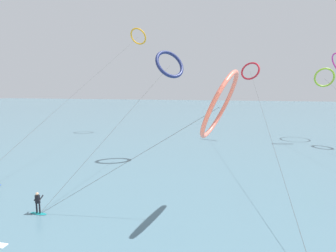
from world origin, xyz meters
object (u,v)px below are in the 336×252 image
surfer_teal (38,204)px  kite_lime (325,78)px  kite_coral (220,105)px  kite_amber (138,37)px  kite_crimson (250,71)px  kite_navy (170,64)px

surfer_teal → kite_lime: kite_lime is taller
surfer_teal → kite_coral: kite_coral is taller
kite_coral → kite_amber: kite_amber is taller
kite_coral → kite_lime: 35.25m
kite_crimson → kite_amber: (-22.53, 3.25, 7.58)m
kite_crimson → kite_amber: 23.99m
kite_coral → kite_crimson: kite_crimson is taller
kite_navy → kite_amber: bearing=71.6°
surfer_teal → kite_crimson: size_ratio=0.04×
kite_lime → kite_amber: bearing=-8.8°
kite_coral → kite_lime: kite_lime is taller
kite_coral → kite_crimson: size_ratio=0.36×
kite_coral → kite_navy: kite_navy is taller
kite_coral → kite_navy: size_ratio=0.74×
kite_lime → kite_coral: bearing=61.7°
kite_amber → kite_navy: 24.96m
kite_crimson → kite_navy: size_ratio=2.08×
kite_crimson → kite_amber: bearing=-163.6°
kite_crimson → kite_lime: size_ratio=1.15×
kite_coral → kite_amber: bearing=-143.3°
surfer_teal → kite_navy: kite_navy is taller
kite_amber → kite_navy: kite_amber is taller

